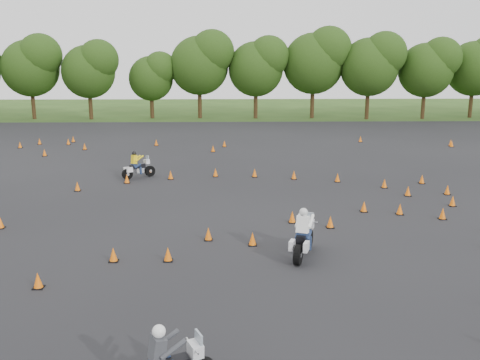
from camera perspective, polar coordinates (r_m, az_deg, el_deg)
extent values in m
plane|color=#2D5119|center=(20.09, 0.31, -5.87)|extent=(140.00, 140.00, 0.00)
plane|color=black|center=(25.84, -0.12, -1.61)|extent=(62.00, 62.00, 0.00)
cone|color=orange|center=(37.92, -2.90, 3.35)|extent=(0.26, 0.26, 0.45)
cone|color=orange|center=(27.76, 21.25, -1.00)|extent=(0.26, 0.26, 0.45)
cone|color=orange|center=(22.76, -24.21, -4.17)|extent=(0.26, 0.26, 0.45)
cone|color=orange|center=(44.39, -17.37, 4.17)|extent=(0.26, 0.26, 0.45)
cone|color=orange|center=(29.87, -2.63, 0.79)|extent=(0.26, 0.26, 0.45)
cone|color=orange|center=(28.86, -11.98, 0.10)|extent=(0.26, 0.26, 0.45)
cone|color=orange|center=(21.13, 9.60, -4.45)|extent=(0.26, 0.26, 0.45)
cone|color=orange|center=(40.11, -1.67, 3.88)|extent=(0.26, 0.26, 0.45)
cone|color=orange|center=(43.64, 21.56, 3.72)|extent=(0.26, 0.26, 0.45)
cone|color=orange|center=(23.56, 16.69, -3.01)|extent=(0.26, 0.26, 0.45)
cone|color=orange|center=(25.67, 21.74, -2.11)|extent=(0.26, 0.26, 0.45)
cone|color=orange|center=(19.47, -3.40, -5.79)|extent=(0.26, 0.26, 0.45)
cone|color=orange|center=(42.75, -22.42, 3.47)|extent=(0.26, 0.26, 0.45)
cone|color=orange|center=(40.39, -16.24, 3.44)|extent=(0.26, 0.26, 0.45)
cone|color=orange|center=(17.65, -7.69, -7.87)|extent=(0.26, 0.26, 0.45)
cone|color=orange|center=(29.77, 18.84, 0.07)|extent=(0.26, 0.26, 0.45)
cone|color=orange|center=(29.02, 10.36, 0.24)|extent=(0.26, 0.26, 0.45)
cone|color=orange|center=(29.35, 5.77, 0.52)|extent=(0.26, 0.26, 0.45)
cone|color=orange|center=(43.49, 12.72, 4.27)|extent=(0.26, 0.26, 0.45)
cone|color=orange|center=(29.43, -7.42, 0.52)|extent=(0.26, 0.26, 0.45)
cone|color=orange|center=(43.17, -17.85, 3.91)|extent=(0.26, 0.26, 0.45)
cone|color=orange|center=(28.19, 15.15, -0.37)|extent=(0.26, 0.26, 0.45)
cone|color=orange|center=(44.00, -20.60, 3.86)|extent=(0.26, 0.26, 0.45)
cone|color=orange|center=(23.44, 20.80, -3.40)|extent=(0.26, 0.26, 0.45)
cone|color=orange|center=(26.85, 17.48, -1.16)|extent=(0.26, 0.26, 0.45)
cone|color=orange|center=(29.74, 1.57, 0.75)|extent=(0.26, 0.26, 0.45)
cone|color=orange|center=(17.94, -13.36, -7.78)|extent=(0.26, 0.26, 0.45)
cone|color=orange|center=(41.13, -8.93, 3.95)|extent=(0.26, 0.26, 0.45)
cone|color=orange|center=(21.56, 5.59, -3.97)|extent=(0.26, 0.26, 0.45)
cone|color=orange|center=(23.57, 13.08, -2.80)|extent=(0.26, 0.26, 0.45)
cone|color=orange|center=(38.53, -20.13, 2.74)|extent=(0.26, 0.26, 0.45)
cone|color=orange|center=(43.08, 21.65, 3.60)|extent=(0.26, 0.26, 0.45)
cone|color=orange|center=(16.58, -20.75, -10.01)|extent=(0.26, 0.26, 0.45)
cone|color=orange|center=(27.79, -16.96, -0.67)|extent=(0.26, 0.26, 0.45)
cone|color=orange|center=(18.92, 1.34, -6.33)|extent=(0.26, 0.26, 0.45)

